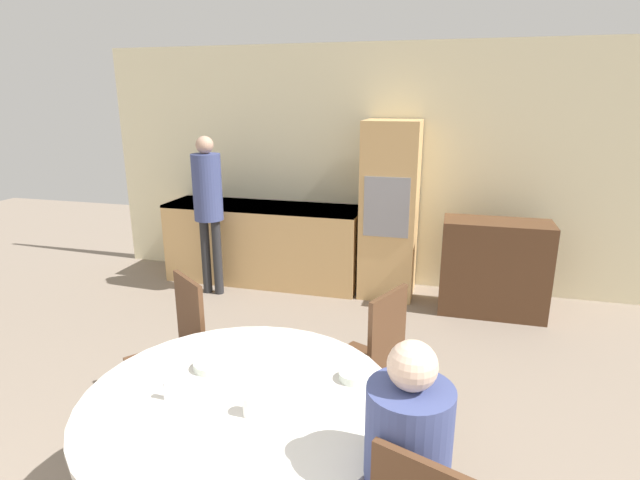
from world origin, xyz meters
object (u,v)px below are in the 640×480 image
person_seated (406,475)px  dining_table (242,430)px  oven_unit (390,210)px  chair_far_left (179,345)px  cup (251,405)px  bowl_near (211,365)px  sideboard (494,268)px  person_standing (208,198)px  chair_far_right (374,355)px  bowl_centre (353,376)px

person_seated → dining_table: bearing=158.3°
oven_unit → chair_far_left: size_ratio=1.88×
cup → bowl_near: size_ratio=0.52×
dining_table → bowl_near: bearing=141.6°
sideboard → bowl_near: sideboard is taller
person_standing → person_seated: bearing=-52.6°
chair_far_left → person_seated: (1.52, -0.99, 0.19)m
cup → oven_unit: bearing=87.1°
chair_far_left → oven_unit: bearing=106.2°
chair_far_left → sideboard: bearing=85.7°
person_standing → bowl_near: bearing=-62.9°
dining_table → chair_far_right: size_ratio=1.50×
sideboard → person_seated: person_seated is taller
dining_table → bowl_centre: 0.59m
oven_unit → chair_far_right: size_ratio=1.88×
cup → bowl_centre: cup is taller
oven_unit → person_standing: 1.89m
person_seated → person_standing: size_ratio=0.75×
oven_unit → bowl_near: size_ratio=10.38×
bowl_centre → bowl_near: bearing=-173.3°
sideboard → bowl_centre: bearing=-107.5°
chair_far_right → sideboard: bearing=-177.5°
cup → chair_far_left: bearing=136.4°
sideboard → person_seated: 3.35m
sideboard → chair_far_left: bearing=-131.8°
oven_unit → chair_far_left: 2.78m
person_seated → person_standing: person_standing is taller
chair_far_left → person_standing: size_ratio=0.58×
person_seated → bowl_near: 1.15m
person_seated → chair_far_left: bearing=146.8°
person_seated → oven_unit: bearing=98.3°
chair_far_left → cup: bearing=-6.1°
person_seated → cup: 0.72m
person_standing → chair_far_left: bearing=-68.4°
chair_far_left → chair_far_right: bearing=46.2°
person_standing → chair_far_right: bearing=-42.7°
bowl_near → person_standing: bearing=117.1°
sideboard → cup: size_ratio=10.86×
chair_far_right → person_standing: person_standing is taller
oven_unit → dining_table: (-0.27, -3.24, -0.37)m
oven_unit → cup: 3.36m
chair_far_left → cup: (0.83, -0.79, 0.23)m
chair_far_left → bowl_centre: (1.21, -0.40, 0.20)m
person_standing → oven_unit: bearing=15.2°
oven_unit → person_standing: (-1.82, -0.50, 0.13)m
oven_unit → person_standing: bearing=-164.8°
sideboard → cup: sideboard is taller
cup → sideboard: bearing=68.3°
dining_table → bowl_centre: (0.48, 0.28, 0.20)m
chair_far_right → person_seated: size_ratio=0.77×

